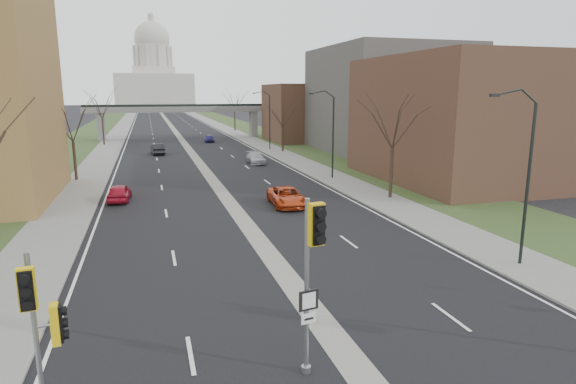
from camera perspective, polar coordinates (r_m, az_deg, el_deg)
name	(u,v)px	position (r m, az deg, el deg)	size (l,w,h in m)	color
ground	(353,364)	(16.63, 7.72, -19.57)	(700.00, 700.00, 0.00)	black
road_surface	(166,119)	(163.26, -14.26, 8.35)	(20.00, 600.00, 0.01)	black
median_strip	(166,119)	(163.26, -14.26, 8.35)	(1.20, 600.00, 0.02)	gray
sidewalk_right	(203,119)	(164.13, -10.03, 8.57)	(4.00, 600.00, 0.12)	gray
sidewalk_left	(127,120)	(163.26, -18.51, 8.13)	(4.00, 600.00, 0.12)	gray
grass_verge_right	(221,118)	(164.89, -7.94, 8.64)	(8.00, 600.00, 0.10)	#2B3F1D
grass_verge_left	(107,120)	(163.59, -20.63, 7.99)	(8.00, 600.00, 0.10)	#2B3F1D
commercial_block_near	(464,119)	(50.78, 20.16, 8.08)	(16.00, 20.00, 12.00)	#533627
commercial_block_mid	(386,100)	(73.27, 11.59, 10.63)	(18.00, 22.00, 15.00)	#52504B
commercial_block_far	(308,113)	(87.58, 2.44, 9.36)	(14.00, 14.00, 10.00)	#533627
pedestrian_bridge	(180,113)	(93.19, -12.71, 9.13)	(34.00, 3.00, 6.45)	slate
capitol	(154,77)	(333.12, -15.60, 13.03)	(48.00, 42.00, 55.75)	beige
streetlight_near	(520,128)	(25.45, 25.76, 6.85)	(2.61, 0.20, 8.70)	black
streetlight_mid	(326,110)	(48.04, 4.50, 9.72)	(2.61, 0.20, 8.70)	black
streetlight_far	(264,104)	(72.93, -2.83, 10.42)	(2.61, 0.20, 8.70)	black
tree_left_b	(71,117)	(51.46, -24.33, 8.05)	(6.75, 6.75, 8.81)	#382B21
tree_left_c	(101,102)	(85.23, -21.29, 9.89)	(7.65, 7.65, 9.99)	#382B21
tree_right_a	(393,118)	(39.78, 12.39, 8.62)	(7.20, 7.20, 9.40)	#382B21
tree_right_b	(283,112)	(70.57, -0.64, 9.46)	(6.30, 6.30, 8.22)	#382B21
tree_right_c	(234,100)	(109.58, -6.38, 10.84)	(7.65, 7.65, 9.99)	#382B21
signal_pole_left	(41,319)	(13.66, -27.24, -13.21)	(0.83, 0.91, 4.81)	gray
signal_pole_median	(312,257)	(14.16, 2.88, -7.72)	(0.68, 0.93, 5.59)	gray
car_left_near	(119,193)	(41.06, -19.37, -0.06)	(1.64, 4.08, 1.39)	#A61227
car_left_far	(157,149)	(70.64, -15.21, 4.94)	(1.60, 4.58, 1.51)	black
car_right_near	(287,197)	(37.16, -0.17, -0.54)	(2.36, 5.12, 1.42)	#BD3C14
car_right_mid	(256,158)	(59.46, -3.84, 4.04)	(1.90, 4.66, 1.35)	#A3A4AB
car_right_far	(209,138)	(86.45, -9.33, 6.29)	(1.51, 3.76, 1.28)	navy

